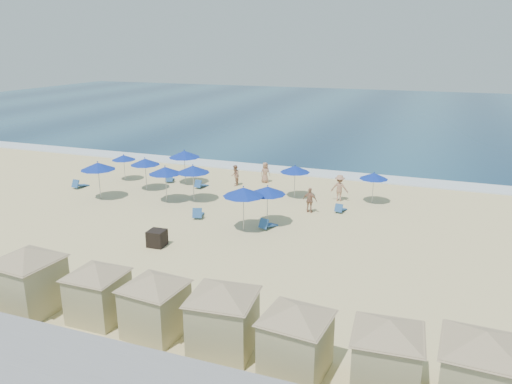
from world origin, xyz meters
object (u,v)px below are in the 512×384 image
cabana_0 (28,271)px  umbrella_7 (295,169)px  umbrella_4 (184,154)px  umbrella_0 (124,157)px  cabana_3 (223,308)px  cabana_6 (482,362)px  cabana_2 (155,296)px  cabana_4 (296,330)px  beachgoer_3 (265,172)px  umbrella_2 (145,162)px  umbrella_8 (268,190)px  beachgoer_2 (340,188)px  umbrella_1 (98,166)px  umbrella_9 (374,176)px  cabana_5 (387,346)px  trash_bin (157,238)px  cabana_1 (97,284)px  beachgoer_1 (310,200)px  umbrella_6 (243,192)px  umbrella_5 (193,169)px  umbrella_3 (165,170)px  beachgoer_0 (235,175)px

cabana_0 → umbrella_7: bearing=73.3°
umbrella_4 → umbrella_0: bearing=-172.5°
cabana_3 → cabana_6: (8.12, -0.22, 0.06)m
cabana_2 → cabana_4: bearing=-3.3°
umbrella_4 → cabana_0: bearing=-80.2°
beachgoer_3 → cabana_3: bearing=-120.9°
umbrella_2 → umbrella_4: (1.91, 2.39, 0.22)m
umbrella_0 → umbrella_8: 14.87m
cabana_4 → cabana_6: bearing=0.4°
cabana_0 → beachgoer_2: (8.58, 18.76, -0.79)m
umbrella_1 → umbrella_9: size_ratio=1.23×
umbrella_0 → umbrella_2: size_ratio=0.86×
cabana_5 → beachgoer_2: (-5.27, 18.69, -0.63)m
trash_bin → umbrella_4: bearing=108.5°
cabana_1 → beachgoer_3: bearing=91.8°
umbrella_0 → beachgoer_1: (15.58, -2.48, -1.00)m
cabana_5 → beachgoer_2: size_ratio=2.36×
cabana_1 → umbrella_6: 10.99m
cabana_1 → umbrella_7: (2.55, 17.98, 0.57)m
cabana_5 → beachgoer_3: size_ratio=2.70×
umbrella_5 → umbrella_6: (5.25, -3.94, 0.07)m
beachgoer_3 → umbrella_4: bearing=157.9°
cabana_5 → beachgoer_2: bearing=105.8°
cabana_2 → umbrella_9: bearing=74.6°
cabana_2 → beachgoer_1: bearing=83.5°
cabana_0 → umbrella_4: cabana_0 is taller
cabana_5 → beachgoer_1: size_ratio=2.65×
umbrella_3 → umbrella_0: bearing=147.8°
umbrella_0 → umbrella_5: umbrella_5 is taller
umbrella_0 → umbrella_9: bearing=2.8°
umbrella_0 → beachgoer_3: umbrella_0 is taller
cabana_1 → umbrella_7: bearing=81.9°
umbrella_3 → umbrella_4: size_ratio=0.94×
cabana_1 → umbrella_2: cabana_1 is taller
cabana_2 → beachgoer_0: cabana_2 is taller
cabana_6 → umbrella_9: size_ratio=2.17×
umbrella_7 → beachgoer_2: umbrella_7 is taller
cabana_2 → cabana_5: (8.26, -0.22, 0.02)m
umbrella_6 → umbrella_9: size_ratio=1.23×
umbrella_6 → beachgoer_2: size_ratio=1.47×
umbrella_1 → umbrella_4: bearing=55.7°
cabana_0 → umbrella_6: bearing=67.7°
umbrella_9 → umbrella_1: bearing=-162.2°
cabana_5 → umbrella_4: (-17.10, 18.72, 0.79)m
trash_bin → umbrella_0: size_ratio=0.42×
cabana_4 → cabana_5: bearing=1.9°
cabana_0 → umbrella_3: bearing=99.1°
umbrella_0 → umbrella_3: bearing=-32.2°
trash_bin → cabana_6: size_ratio=0.19×
beachgoer_2 → cabana_6: bearing=111.6°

